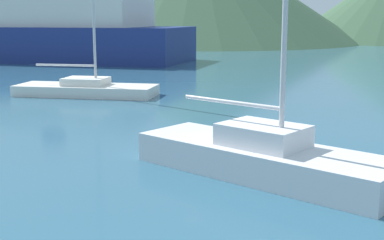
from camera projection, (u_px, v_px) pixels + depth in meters
The scene contains 3 objects.
sailboat_inner at pixel (86, 87), 24.68m from camera, with size 6.63×2.70×9.22m.
sailboat_outer at pixel (263, 156), 12.18m from camera, with size 6.17×5.16×7.31m.
ferry_distant at pixel (48, 32), 44.52m from camera, with size 24.40×12.15×6.95m.
Camera 1 is at (0.62, 1.78, 3.57)m, focal length 50.00 mm.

